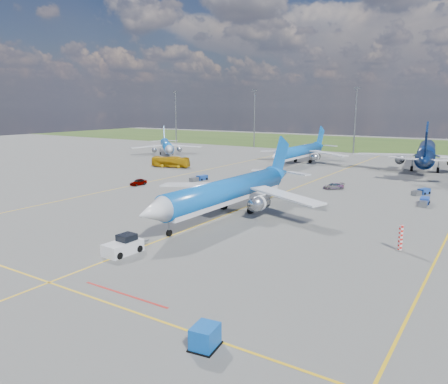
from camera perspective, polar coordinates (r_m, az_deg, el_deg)
The scene contains 18 objects.
ground at distance 58.43m, azimuth -5.69°, elevation -5.23°, with size 400.00×400.00×0.00m, color #585856.
grass_strip at distance 197.51m, azimuth 22.67°, elevation 5.61°, with size 400.00×80.00×0.01m, color #2D4719.
taxiway_lines at distance 81.17m, azimuth 6.67°, elevation -0.56°, with size 60.25×160.00×0.02m.
floodlight_masts at distance 155.75m, azimuth 23.93°, elevation 8.86°, with size 202.20×0.50×22.70m.
warning_post at distance 54.57m, azimuth 22.07°, elevation -5.58°, with size 0.50×0.50×3.00m, color red.
bg_jet_nw at distance 148.54m, azimuth -7.46°, elevation 4.79°, with size 25.89×33.98×8.90m, color blue, non-canonical shape.
bg_jet_nnw at distance 128.24m, azimuth 9.79°, elevation 3.70°, with size 28.55×37.48×9.82m, color blue, non-canonical shape.
bg_jet_n at distance 124.70m, azimuth 24.74°, elevation 2.62°, with size 37.12×48.71×12.76m, color #07163A, non-canonical shape.
main_airliner at distance 67.23m, azimuth 0.47°, elevation -2.97°, with size 31.17×40.91×10.71m, color blue, non-canonical shape.
pushback_tug at distance 51.16m, azimuth -12.97°, elevation -6.88°, with size 2.53×6.32×2.12m.
uld_container at distance 31.86m, azimuth -2.49°, elevation -18.36°, with size 1.60×2.00×1.60m, color #0C4CAA.
apron_bus at distance 119.22m, azimuth -6.98°, elevation 3.92°, with size 2.45×10.47×2.92m, color #C8920B.
service_car_a at distance 93.39m, azimuth -11.12°, elevation 1.28°, with size 1.60×3.97×1.35m, color #999999.
service_car_b at distance 91.44m, azimuth 1.49°, elevation 1.27°, with size 2.18×4.73×1.31m, color #999999.
service_car_c at distance 90.24m, azimuth 14.11°, elevation 0.76°, with size 1.71×4.21×1.22m, color #999999.
baggage_tug_w at distance 81.16m, azimuth 24.67°, elevation -1.17°, with size 1.55×4.87×1.08m.
baggage_tug_c at distance 97.67m, azimuth -3.26°, elevation 1.81°, with size 1.97×4.92×1.07m.
baggage_tug_e at distance 90.27m, azimuth 24.37°, elevation 0.01°, with size 2.90×4.70×1.03m.
Camera 1 is at (35.14, -43.65, 16.55)m, focal length 35.00 mm.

